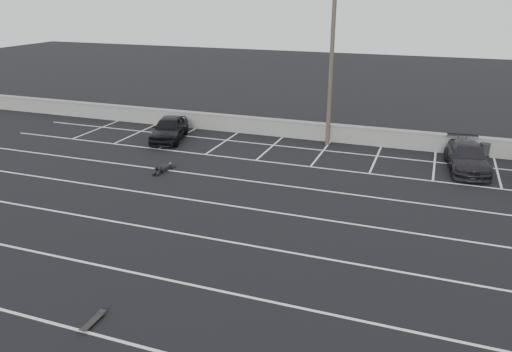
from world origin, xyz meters
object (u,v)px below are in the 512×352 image
at_px(car_right, 467,157).
at_px(person, 166,166).
at_px(car_left, 169,128).
at_px(utility_pole, 331,66).
at_px(skateboard, 93,321).
at_px(trash_bin, 485,151).

relative_size(car_right, person, 2.18).
relative_size(car_left, car_right, 0.92).
distance_m(utility_pole, skateboard, 19.50).
bearing_deg(car_left, car_right, -13.50).
distance_m(car_left, car_right, 16.78).
distance_m(utility_pole, trash_bin, 9.49).
bearing_deg(skateboard, car_right, 58.51).
relative_size(utility_pole, trash_bin, 10.88).
height_order(car_right, skateboard, car_right).
distance_m(car_left, person, 5.43).
bearing_deg(person, trash_bin, 25.95).
relative_size(trash_bin, skateboard, 1.05).
bearing_deg(person, car_right, 19.79).
xyz_separation_m(car_right, utility_pole, (-7.55, 1.90, 3.94)).
xyz_separation_m(utility_pole, person, (-6.75, -7.12, -4.39)).
bearing_deg(person, skateboard, -69.47).
relative_size(car_right, trash_bin, 5.46).
bearing_deg(car_left, utility_pole, -0.87).
bearing_deg(skateboard, person, 109.52).
xyz_separation_m(car_left, car_right, (16.78, 0.41, -0.06)).
relative_size(utility_pole, person, 4.34).
height_order(trash_bin, skateboard, trash_bin).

